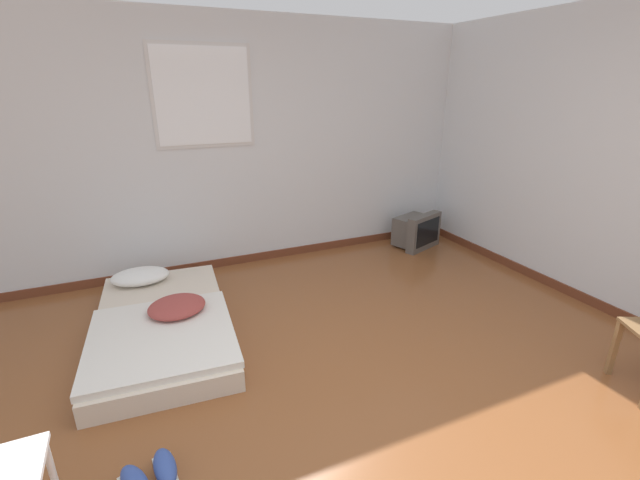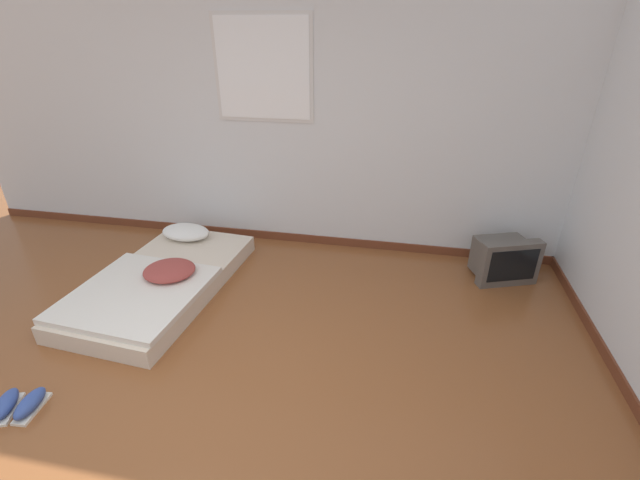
# 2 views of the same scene
# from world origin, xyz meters

# --- Properties ---
(ground_plane) EXTENTS (20.00, 20.00, 0.00)m
(ground_plane) POSITION_xyz_m (0.00, 0.00, 0.00)
(ground_plane) COLOR brown
(wall_back) EXTENTS (7.69, 0.08, 2.60)m
(wall_back) POSITION_xyz_m (-0.00, 2.89, 1.29)
(wall_back) COLOR silver
(wall_back) RESTS_ON ground_plane
(mattress_bed) EXTENTS (1.15, 1.94, 0.30)m
(mattress_bed) POSITION_xyz_m (-1.03, 1.67, 0.11)
(mattress_bed) COLOR beige
(mattress_bed) RESTS_ON ground_plane
(crt_tv) EXTENTS (0.61, 0.53, 0.44)m
(crt_tv) POSITION_xyz_m (2.07, 2.49, 0.21)
(crt_tv) COLOR #56514C
(crt_tv) RESTS_ON ground_plane
(sneaker_pair) EXTENTS (0.31, 0.31, 0.10)m
(sneaker_pair) POSITION_xyz_m (-1.21, 0.22, 0.05)
(sneaker_pair) COLOR silver
(sneaker_pair) RESTS_ON ground_plane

